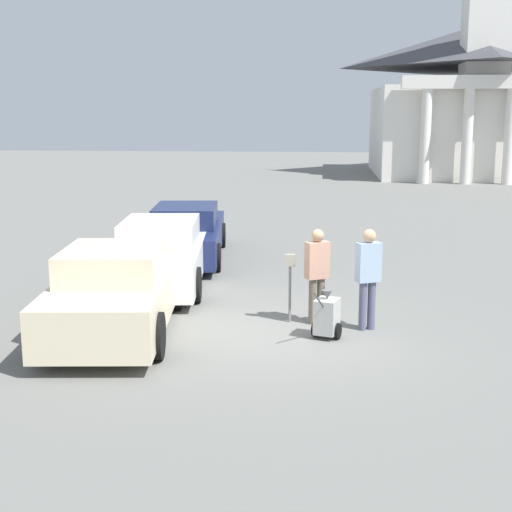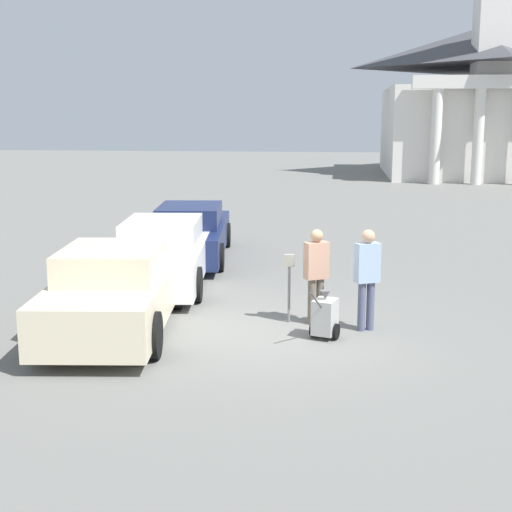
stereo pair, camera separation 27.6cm
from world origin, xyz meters
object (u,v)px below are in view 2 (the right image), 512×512
at_px(parked_car_cream, 115,291).
at_px(equipment_cart, 325,316).
at_px(church, 480,93).
at_px(person_worker, 316,270).
at_px(person_supervisor, 367,273).
at_px(parked_car_white, 164,254).
at_px(parked_car_navy, 191,233).
at_px(parking_meter, 289,275).

bearing_deg(parked_car_cream, equipment_cart, -5.55).
bearing_deg(equipment_cart, church, 93.31).
bearing_deg(person_worker, equipment_cart, 73.92).
relative_size(person_supervisor, equipment_cart, 1.82).
bearing_deg(church, person_supervisor, -103.23).
xyz_separation_m(parked_car_cream, parked_car_white, (0.00, 3.57, -0.03)).
bearing_deg(equipment_cart, person_supervisor, 55.11).
bearing_deg(parked_car_navy, person_supervisor, -59.38).
relative_size(person_worker, church, 0.08).
bearing_deg(person_worker, person_supervisor, 133.24).
height_order(parked_car_white, person_worker, person_worker).
distance_m(parking_meter, person_supervisor, 1.44).
bearing_deg(parked_car_navy, equipment_cart, -66.33).
bearing_deg(person_supervisor, church, -126.75).
bearing_deg(parking_meter, person_worker, -4.99).
bearing_deg(person_supervisor, parked_car_navy, -76.97).
distance_m(parked_car_navy, person_supervisor, 7.40).
xyz_separation_m(parked_car_navy, parking_meter, (3.01, -5.60, 0.22)).
xyz_separation_m(parked_car_cream, church, (12.35, 34.37, 4.26)).
height_order(parked_car_white, parking_meter, parked_car_white).
height_order(person_worker, church, church).
distance_m(person_worker, person_supervisor, 0.95).
xyz_separation_m(parking_meter, church, (9.34, 33.46, 4.09)).
bearing_deg(parked_car_navy, church, 60.17).
relative_size(parked_car_navy, parking_meter, 4.22).
xyz_separation_m(person_worker, equipment_cart, (0.18, -0.85, -0.62)).
bearing_deg(person_worker, parked_car_cream, -14.29).
bearing_deg(church, parked_car_cream, -109.76).
bearing_deg(parked_car_navy, parked_car_cream, -95.93).
xyz_separation_m(person_worker, church, (8.85, 33.50, 3.99)).
relative_size(parked_car_cream, person_supervisor, 2.68).
distance_m(parked_car_navy, church, 30.78).
relative_size(parked_car_white, equipment_cart, 5.29).
height_order(person_worker, person_supervisor, person_supervisor).
height_order(parked_car_cream, equipment_cart, parked_car_cream).
bearing_deg(person_worker, parking_meter, -33.32).
height_order(parking_meter, person_worker, person_worker).
bearing_deg(parked_car_cream, parking_meter, 11.06).
relative_size(parked_car_navy, person_supervisor, 2.97).
bearing_deg(person_supervisor, equipment_cart, 14.13).
xyz_separation_m(parked_car_navy, equipment_cart, (3.69, -6.49, -0.29)).
distance_m(parked_car_cream, person_worker, 3.62).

